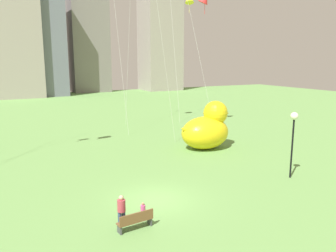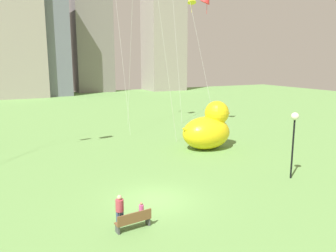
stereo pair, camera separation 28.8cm
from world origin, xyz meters
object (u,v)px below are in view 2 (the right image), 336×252
(park_bench, at_px, (134,220))
(lamppost, at_px, (294,126))
(person_adult, at_px, (120,209))
(person_child, at_px, (141,211))
(giant_inflatable_duck, at_px, (208,129))

(park_bench, height_order, lamppost, lamppost)
(person_adult, bearing_deg, park_bench, -50.81)
(person_adult, bearing_deg, lamppost, 6.41)
(park_bench, bearing_deg, person_adult, 129.19)
(person_child, distance_m, giant_inflatable_duck, 14.97)
(giant_inflatable_duck, bearing_deg, person_child, -135.40)
(person_child, bearing_deg, park_bench, -135.24)
(park_bench, height_order, person_adult, person_adult)
(person_adult, distance_m, lamppost, 12.90)
(person_adult, relative_size, person_child, 1.61)
(giant_inflatable_duck, relative_size, lamppost, 1.15)
(person_child, bearing_deg, lamppost, 6.78)
(person_child, distance_m, lamppost, 11.88)
(person_adult, xyz_separation_m, lamppost, (12.54, 1.41, 2.70))
(giant_inflatable_duck, bearing_deg, lamppost, -85.08)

